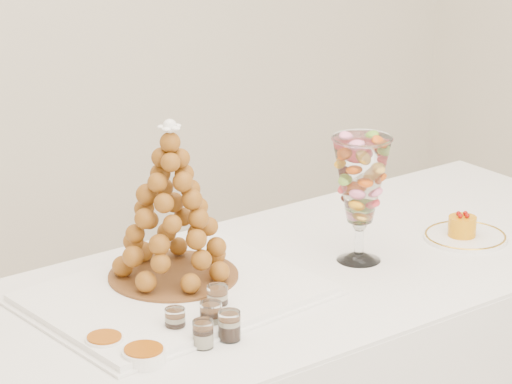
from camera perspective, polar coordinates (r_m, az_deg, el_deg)
lace_tray at (r=2.91m, az=-3.86°, el=-4.83°), size 0.70×0.56×0.02m
macaron_vase at (r=3.07m, az=4.96°, el=0.48°), size 0.15×0.15×0.33m
cake_plate at (r=3.32m, az=9.82°, el=-2.09°), size 0.23×0.23×0.01m
verrine_a at (r=2.72m, az=-3.82°, el=-6.11°), size 0.06×0.06×0.06m
verrine_b at (r=2.74m, az=-2.14°, el=-5.88°), size 0.06×0.06×0.07m
verrine_c at (r=2.82m, az=-1.82°, el=-5.07°), size 0.06×0.06×0.07m
verrine_d at (r=2.66m, az=-2.51°, el=-6.69°), size 0.05×0.05×0.06m
verrine_e at (r=2.69m, az=-1.26°, el=-6.31°), size 0.06×0.06×0.07m
ramekin_back at (r=2.68m, az=-7.14°, el=-7.07°), size 0.09×0.09×0.03m
ramekin_front at (r=2.61m, az=-5.30°, el=-7.70°), size 0.09×0.09×0.03m
croquembouche at (r=2.91m, az=-4.00°, el=-0.48°), size 0.32×0.32×0.40m
mousse_cake at (r=3.30m, az=9.68°, el=-1.58°), size 0.08×0.08×0.07m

